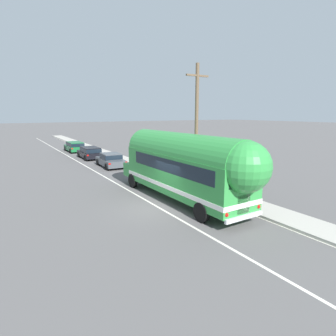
{
  "coord_description": "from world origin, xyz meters",
  "views": [
    {
      "loc": [
        -7.53,
        -13.22,
        5.29
      ],
      "look_at": [
        1.91,
        2.09,
        1.74
      ],
      "focal_mm": 30.08,
      "sensor_mm": 36.0,
      "label": 1
    }
  ],
  "objects_px": {
    "painted_bus": "(186,165)",
    "car_second": "(90,152)",
    "car_third": "(75,146)",
    "utility_pole": "(196,125)",
    "car_lead": "(111,160)"
  },
  "relations": [
    {
      "from": "painted_bus",
      "to": "car_second",
      "type": "xyz_separation_m",
      "value": [
        -0.07,
        19.21,
        -1.52
      ]
    },
    {
      "from": "painted_bus",
      "to": "car_third",
      "type": "xyz_separation_m",
      "value": [
        -0.13,
        26.15,
        -1.51
      ]
    },
    {
      "from": "utility_pole",
      "to": "car_lead",
      "type": "relative_size",
      "value": 1.94
    },
    {
      "from": "car_third",
      "to": "utility_pole",
      "type": "bearing_deg",
      "value": -83.66
    },
    {
      "from": "painted_bus",
      "to": "car_third",
      "type": "relative_size",
      "value": 2.7
    },
    {
      "from": "painted_bus",
      "to": "utility_pole",
      "type": "bearing_deg",
      "value": 43.33
    },
    {
      "from": "painted_bus",
      "to": "car_lead",
      "type": "relative_size",
      "value": 2.8
    },
    {
      "from": "car_second",
      "to": "utility_pole",
      "type": "bearing_deg",
      "value": -81.25
    },
    {
      "from": "car_lead",
      "to": "car_third",
      "type": "relative_size",
      "value": 0.97
    },
    {
      "from": "car_second",
      "to": "car_third",
      "type": "height_order",
      "value": "same"
    },
    {
      "from": "utility_pole",
      "to": "painted_bus",
      "type": "height_order",
      "value": "utility_pole"
    },
    {
      "from": "car_second",
      "to": "car_third",
      "type": "xyz_separation_m",
      "value": [
        -0.05,
        6.94,
        0.0
      ]
    },
    {
      "from": "car_lead",
      "to": "car_second",
      "type": "distance_m",
      "value": 6.1
    },
    {
      "from": "utility_pole",
      "to": "painted_bus",
      "type": "bearing_deg",
      "value": -136.67
    },
    {
      "from": "car_lead",
      "to": "car_third",
      "type": "xyz_separation_m",
      "value": [
        -0.33,
        13.04,
        0.06
      ]
    }
  ]
}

